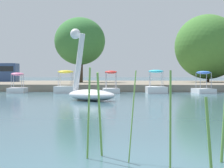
% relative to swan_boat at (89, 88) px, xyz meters
% --- Properties ---
extents(ground_plane, '(591.16, 591.16, 0.00)m').
position_rel_swan_boat_xyz_m(ground_plane, '(2.25, -12.72, -0.54)').
color(ground_plane, '#385966').
extents(shore_bank_far, '(150.96, 22.56, 0.50)m').
position_rel_swan_boat_xyz_m(shore_bank_far, '(2.25, 20.50, -0.29)').
color(shore_bank_far, slate).
rests_on(shore_bank_far, ground_plane).
extents(swan_boat, '(2.90, 2.79, 3.29)m').
position_rel_swan_boat_xyz_m(swan_boat, '(0.00, 0.00, 0.00)').
color(swan_boat, white).
rests_on(swan_boat, ground_plane).
extents(pedal_boat_blue, '(1.40, 1.96, 1.41)m').
position_rel_swan_boat_xyz_m(pedal_boat_blue, '(6.26, 7.87, -0.11)').
color(pedal_boat_blue, white).
rests_on(pedal_boat_blue, ground_plane).
extents(pedal_boat_cyan, '(1.36, 2.41, 1.49)m').
position_rel_swan_boat_xyz_m(pedal_boat_cyan, '(3.27, 7.82, -0.14)').
color(pedal_boat_cyan, white).
rests_on(pedal_boat_cyan, ground_plane).
extents(pedal_boat_red, '(1.24, 1.88, 1.44)m').
position_rel_swan_boat_xyz_m(pedal_boat_red, '(0.40, 7.67, -0.12)').
color(pedal_boat_red, white).
rests_on(pedal_boat_red, ground_plane).
extents(pedal_boat_yellow, '(1.36, 2.27, 1.46)m').
position_rel_swan_boat_xyz_m(pedal_boat_yellow, '(-2.58, 7.88, -0.15)').
color(pedal_boat_yellow, white).
rests_on(pedal_boat_yellow, ground_plane).
extents(pedal_boat_pink, '(1.28, 1.86, 1.32)m').
position_rel_swan_boat_xyz_m(pedal_boat_pink, '(-5.70, 7.66, -0.17)').
color(pedal_boat_pink, white).
rests_on(pedal_boat_pink, ground_plane).
extents(tree_willow_overhanging, '(9.09, 9.14, 6.51)m').
position_rel_swan_boat_xyz_m(tree_willow_overhanging, '(8.74, 21.26, 3.35)').
color(tree_willow_overhanging, '#423323').
rests_on(tree_willow_overhanging, shore_bank_far).
extents(tree_broadleaf_behind_dock, '(6.38, 6.35, 6.01)m').
position_rel_swan_boat_xyz_m(tree_broadleaf_behind_dock, '(-3.34, 18.86, 3.75)').
color(tree_broadleaf_behind_dock, '#423323').
rests_on(tree_broadleaf_behind_dock, shore_bank_far).
extents(reed_clump_foreground, '(2.51, 1.37, 1.51)m').
position_rel_swan_boat_xyz_m(reed_clump_foreground, '(3.08, -12.65, 0.03)').
color(reed_clump_foreground, '#669942').
rests_on(reed_clump_foreground, ground_plane).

